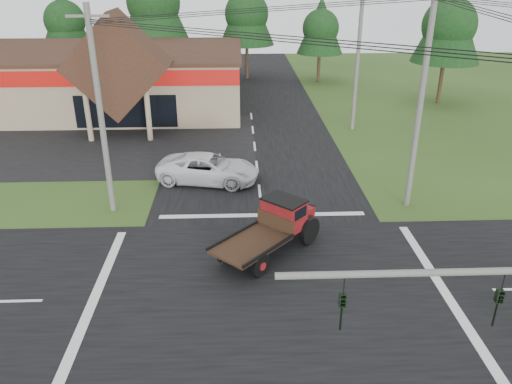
{
  "coord_description": "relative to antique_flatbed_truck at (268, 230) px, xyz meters",
  "views": [
    {
      "loc": [
        -1.25,
        -16.35,
        11.99
      ],
      "look_at": [
        -0.4,
        5.18,
        2.2
      ],
      "focal_mm": 35.0,
      "sensor_mm": 36.0,
      "label": 1
    }
  ],
  "objects": [
    {
      "name": "ground",
      "position": [
        -0.07,
        -3.26,
        -1.18
      ],
      "size": [
        120.0,
        120.0,
        0.0
      ],
      "primitive_type": "plane",
      "color": "#2F491A",
      "rests_on": "ground"
    },
    {
      "name": "road_ns",
      "position": [
        -0.07,
        -3.26,
        -1.17
      ],
      "size": [
        12.0,
        120.0,
        0.02
      ],
      "primitive_type": "cube",
      "color": "black",
      "rests_on": "ground"
    },
    {
      "name": "road_ew",
      "position": [
        -0.07,
        -3.26,
        -1.17
      ],
      "size": [
        120.0,
        12.0,
        0.02
      ],
      "primitive_type": "cube",
      "color": "black",
      "rests_on": "ground"
    },
    {
      "name": "parking_apron",
      "position": [
        -14.07,
        15.74,
        -1.17
      ],
      "size": [
        28.0,
        14.0,
        0.02
      ],
      "primitive_type": "cube",
      "color": "black",
      "rests_on": "ground"
    },
    {
      "name": "cvs_building",
      "position": [
        -15.78,
        26.31,
        1.6
      ],
      "size": [
        30.4,
        18.2,
        9.19
      ],
      "color": "gray",
      "rests_on": "ground"
    },
    {
      "name": "utility_pole_nw",
      "position": [
        -8.07,
        4.74,
        4.21
      ],
      "size": [
        2.0,
        0.3,
        10.5
      ],
      "color": "#595651",
      "rests_on": "ground"
    },
    {
      "name": "utility_pole_ne",
      "position": [
        7.93,
        4.74,
        4.71
      ],
      "size": [
        2.0,
        0.3,
        11.5
      ],
      "color": "#595651",
      "rests_on": "ground"
    },
    {
      "name": "utility_pole_n",
      "position": [
        7.93,
        18.74,
        4.56
      ],
      "size": [
        2.0,
        0.3,
        11.2
      ],
      "color": "#595651",
      "rests_on": "ground"
    },
    {
      "name": "tree_row_b",
      "position": [
        -20.07,
        38.74,
        5.52
      ],
      "size": [
        5.6,
        5.6,
        10.1
      ],
      "color": "#332316",
      "rests_on": "ground"
    },
    {
      "name": "tree_row_d",
      "position": [
        -0.07,
        38.74,
        6.2
      ],
      "size": [
        6.16,
        6.16,
        11.11
      ],
      "color": "#332316",
      "rests_on": "ground"
    },
    {
      "name": "tree_row_e",
      "position": [
        7.93,
        36.74,
        4.85
      ],
      "size": [
        5.04,
        5.04,
        9.09
      ],
      "color": "#332316",
      "rests_on": "ground"
    },
    {
      "name": "tree_side_ne",
      "position": [
        17.93,
        26.74,
        6.2
      ],
      "size": [
        6.16,
        6.16,
        11.11
      ],
      "color": "#332316",
      "rests_on": "ground"
    },
    {
      "name": "antique_flatbed_truck",
      "position": [
        0.0,
        0.0,
        0.0
      ],
      "size": [
        5.41,
        5.61,
        2.36
      ],
      "primitive_type": null,
      "rotation": [
        0.0,
        0.0,
        -0.74
      ],
      "color": "#5A0C12",
      "rests_on": "ground"
    },
    {
      "name": "white_pickup",
      "position": [
        -3.11,
        8.44,
        -0.34
      ],
      "size": [
        6.52,
        3.98,
        1.69
      ],
      "primitive_type": "imported",
      "rotation": [
        0.0,
        0.0,
        1.37
      ],
      "color": "white",
      "rests_on": "ground"
    }
  ]
}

